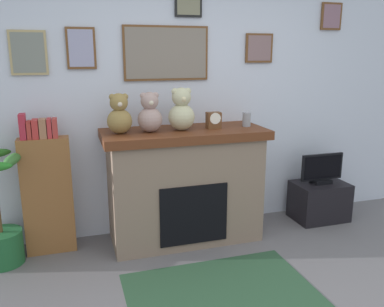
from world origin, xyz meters
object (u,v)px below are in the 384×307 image
at_px(fireplace, 184,185).
at_px(television, 322,170).
at_px(teddy_bear_tan, 150,114).
at_px(teddy_bear_cream, 181,111).
at_px(teddy_bear_brown, 119,116).
at_px(mantel_clock, 214,120).
at_px(candle_jar, 247,119).
at_px(tv_stand, 319,201).
at_px(bookshelf, 47,191).

xyz_separation_m(fireplace, television, (1.52, 0.00, 0.01)).
bearing_deg(teddy_bear_tan, teddy_bear_cream, -0.01).
bearing_deg(teddy_bear_brown, mantel_clock, -0.08).
relative_size(candle_jar, teddy_bear_cream, 0.35).
bearing_deg(fireplace, television, 0.04).
xyz_separation_m(candle_jar, teddy_bear_brown, (-1.21, -0.00, 0.09)).
distance_m(mantel_clock, teddy_bear_brown, 0.87).
distance_m(fireplace, teddy_bear_brown, 0.91).
height_order(mantel_clock, teddy_bear_cream, teddy_bear_cream).
bearing_deg(teddy_bear_tan, fireplace, 3.24).
distance_m(tv_stand, television, 0.35).
xyz_separation_m(fireplace, teddy_bear_tan, (-0.32, -0.02, 0.69)).
distance_m(tv_stand, teddy_bear_tan, 2.11).
relative_size(bookshelf, candle_jar, 9.45).
height_order(television, teddy_bear_tan, teddy_bear_tan).
distance_m(bookshelf, mantel_clock, 1.63).
bearing_deg(bookshelf, candle_jar, -3.70).
bearing_deg(candle_jar, teddy_bear_tan, -179.97).
xyz_separation_m(fireplace, teddy_bear_brown, (-0.59, -0.02, 0.69)).
distance_m(tv_stand, teddy_bear_brown, 2.35).
height_order(candle_jar, teddy_bear_cream, teddy_bear_cream).
bearing_deg(candle_jar, fireplace, 178.36).
xyz_separation_m(teddy_bear_tan, teddy_bear_cream, (0.29, -0.00, 0.01)).
xyz_separation_m(teddy_bear_brown, teddy_bear_cream, (0.56, -0.00, 0.02)).
bearing_deg(fireplace, bookshelf, 175.28).
relative_size(tv_stand, teddy_bear_brown, 1.60).
bearing_deg(tv_stand, teddy_bear_cream, -179.24).
bearing_deg(television, teddy_bear_tan, -179.41).
bearing_deg(teddy_bear_tan, tv_stand, 0.63).
xyz_separation_m(candle_jar, mantel_clock, (-0.34, -0.00, 0.01)).
distance_m(mantel_clock, teddy_bear_tan, 0.61).
bearing_deg(teddy_bear_brown, tv_stand, 0.55).
xyz_separation_m(teddy_bear_brown, teddy_bear_tan, (0.27, -0.00, 0.00)).
xyz_separation_m(bookshelf, teddy_bear_tan, (0.92, -0.12, 0.66)).
distance_m(bookshelf, teddy_bear_cream, 1.39).
height_order(tv_stand, teddy_bear_cream, teddy_bear_cream).
bearing_deg(television, mantel_clock, -179.06).
bearing_deg(fireplace, teddy_bear_brown, -178.23).
height_order(tv_stand, teddy_bear_brown, teddy_bear_brown).
distance_m(television, mantel_clock, 1.38).
bearing_deg(teddy_bear_cream, candle_jar, 0.04).
xyz_separation_m(fireplace, tv_stand, (1.52, 0.00, -0.34)).
xyz_separation_m(bookshelf, television, (2.76, -0.10, -0.02)).
bearing_deg(television, tv_stand, 90.00).
bearing_deg(mantel_clock, teddy_bear_brown, 179.92).
relative_size(mantel_clock, teddy_bear_brown, 0.43).
relative_size(candle_jar, mantel_clock, 0.89).
distance_m(candle_jar, teddy_bear_brown, 1.21).
distance_m(tv_stand, candle_jar, 1.30).
height_order(television, teddy_bear_cream, teddy_bear_cream).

